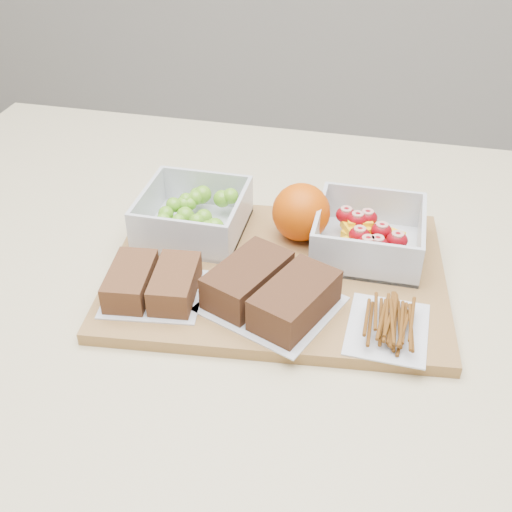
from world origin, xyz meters
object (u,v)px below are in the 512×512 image
object	(u,v)px
cutting_board	(277,273)
pretzel_bag	(389,322)
grape_container	(195,215)
fruit_container	(368,236)
orange	(301,212)
sandwich_bag_left	(153,283)
sandwich_bag_center	(271,291)

from	to	relation	value
cutting_board	pretzel_bag	bearing A→B (deg)	-36.39
pretzel_bag	cutting_board	bearing A→B (deg)	149.54
grape_container	fruit_container	distance (m)	0.23
cutting_board	orange	world-z (taller)	orange
sandwich_bag_left	pretzel_bag	world-z (taller)	sandwich_bag_left
grape_container	sandwich_bag_left	size ratio (longest dim) A/B	1.06
grape_container	pretzel_bag	world-z (taller)	grape_container
cutting_board	grape_container	distance (m)	0.14
fruit_container	orange	bearing A→B (deg)	171.93
orange	grape_container	bearing A→B (deg)	-173.76
cutting_board	grape_container	bearing A→B (deg)	147.94
grape_container	sandwich_bag_left	distance (m)	0.15
orange	sandwich_bag_center	world-z (taller)	orange
grape_container	pretzel_bag	distance (m)	0.31
fruit_container	sandwich_bag_center	distance (m)	0.17
sandwich_bag_center	fruit_container	bearing A→B (deg)	53.78
grape_container	pretzel_bag	bearing A→B (deg)	-28.48
orange	fruit_container	bearing A→B (deg)	-8.07
grape_container	orange	distance (m)	0.14
sandwich_bag_center	pretzel_bag	world-z (taller)	sandwich_bag_center
grape_container	orange	size ratio (longest dim) A/B	1.75
fruit_container	cutting_board	bearing A→B (deg)	-148.79
sandwich_bag_left	sandwich_bag_center	bearing A→B (deg)	5.08
sandwich_bag_left	sandwich_bag_center	world-z (taller)	sandwich_bag_center
cutting_board	sandwich_bag_left	xyz separation A→B (m)	(-0.13, -0.08, 0.03)
cutting_board	pretzel_bag	distance (m)	0.17
orange	pretzel_bag	bearing A→B (deg)	-51.82
orange	pretzel_bag	distance (m)	0.21
fruit_container	orange	size ratio (longest dim) A/B	1.76
cutting_board	fruit_container	world-z (taller)	fruit_container
cutting_board	orange	bearing A→B (deg)	72.37
grape_container	sandwich_bag_left	xyz separation A→B (m)	(-0.01, -0.15, -0.01)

